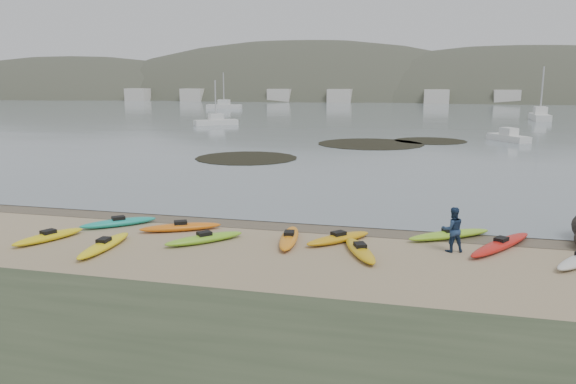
# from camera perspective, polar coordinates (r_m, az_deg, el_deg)

# --- Properties ---
(ground) EXTENTS (600.00, 600.00, 0.00)m
(ground) POSITION_cam_1_polar(r_m,az_deg,el_deg) (26.26, 0.00, -3.21)
(ground) COLOR tan
(ground) RESTS_ON ground
(wet_sand) EXTENTS (60.00, 60.00, 0.00)m
(wet_sand) POSITION_cam_1_polar(r_m,az_deg,el_deg) (25.98, -0.16, -3.36)
(wet_sand) COLOR brown
(wet_sand) RESTS_ON ground
(water) EXTENTS (1200.00, 1200.00, 0.00)m
(water) POSITION_cam_1_polar(r_m,az_deg,el_deg) (324.77, 13.32, 9.81)
(water) COLOR slate
(water) RESTS_ON ground
(kayaks) EXTENTS (23.15, 8.26, 0.34)m
(kayaks) POSITION_cam_1_polar(r_m,az_deg,el_deg) (23.09, 0.59, -4.81)
(kayaks) COLOR #92D129
(kayaks) RESTS_ON ground
(person_east) EXTENTS (1.03, 0.90, 1.77)m
(person_east) POSITION_cam_1_polar(r_m,az_deg,el_deg) (22.72, 16.38, -3.67)
(person_east) COLOR navy
(person_east) RESTS_ON ground
(kelp_mats) EXTENTS (23.51, 26.46, 0.04)m
(kelp_mats) POSITION_cam_1_polar(r_m,az_deg,el_deg) (56.82, 6.78, 4.58)
(kelp_mats) COLOR black
(kelp_mats) RESTS_ON water
(moored_boats) EXTENTS (97.49, 84.69, 1.21)m
(moored_boats) POSITION_cam_1_polar(r_m,az_deg,el_deg) (110.40, 13.15, 7.84)
(moored_boats) COLOR silver
(moored_boats) RESTS_ON ground
(far_hills) EXTENTS (550.00, 135.00, 80.00)m
(far_hills) POSITION_cam_1_polar(r_m,az_deg,el_deg) (222.25, 22.80, 4.58)
(far_hills) COLOR #384235
(far_hills) RESTS_ON ground
(far_town) EXTENTS (199.00, 5.00, 4.00)m
(far_town) POSITION_cam_1_polar(r_m,az_deg,el_deg) (169.71, 14.33, 9.38)
(far_town) COLOR beige
(far_town) RESTS_ON ground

